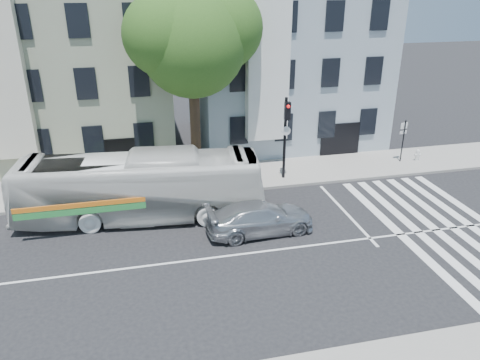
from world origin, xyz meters
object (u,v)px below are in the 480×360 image
object	(u,v)px
bus	(140,187)
fire_hydrant	(417,155)
sedan	(260,218)
traffic_signal	(286,128)

from	to	relation	value
bus	fire_hydrant	size ratio (longest dim) A/B	16.08
fire_hydrant	bus	bearing A→B (deg)	-167.98
bus	fire_hydrant	bearing A→B (deg)	-71.83
sedan	fire_hydrant	size ratio (longest dim) A/B	6.83
traffic_signal	fire_hydrant	bearing A→B (deg)	8.64
sedan	traffic_signal	bearing A→B (deg)	-31.61
bus	sedan	xyz separation A→B (m)	(5.13, -2.57, -0.90)
bus	fire_hydrant	world-z (taller)	bus
traffic_signal	fire_hydrant	size ratio (longest dim) A/B	6.65
sedan	traffic_signal	world-z (taller)	traffic_signal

